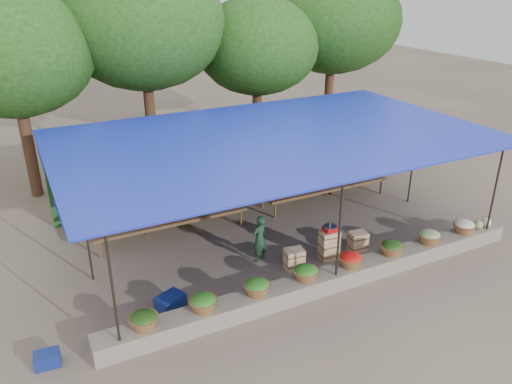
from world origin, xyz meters
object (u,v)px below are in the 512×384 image
crate_counter (328,248)px  vendor_seated (260,239)px  weighing_scale (330,228)px  blue_crate_front (47,359)px  blue_crate_back (170,302)px

crate_counter → vendor_seated: size_ratio=1.95×
weighing_scale → vendor_seated: bearing=156.2°
blue_crate_front → blue_crate_back: size_ratio=0.79×
blue_crate_back → weighing_scale: bearing=-20.8°
crate_counter → weighing_scale: weighing_scale is taller
crate_counter → vendor_seated: (-1.55, 0.69, 0.30)m
blue_crate_front → blue_crate_back: 2.58m
weighing_scale → blue_crate_back: weighing_scale is taller
vendor_seated → blue_crate_front: (-5.10, -1.49, -0.48)m
weighing_scale → blue_crate_front: bearing=-173.2°
crate_counter → weighing_scale: (0.02, 0.00, 0.54)m
vendor_seated → blue_crate_back: bearing=-0.8°
crate_counter → blue_crate_back: size_ratio=4.20×
weighing_scale → blue_crate_front: weighing_scale is taller
crate_counter → blue_crate_front: size_ratio=5.31×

